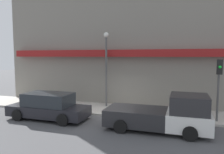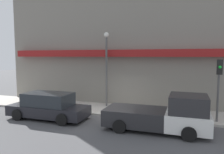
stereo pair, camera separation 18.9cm
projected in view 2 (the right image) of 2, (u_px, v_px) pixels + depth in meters
The scene contains 8 objects.
ground_plane at pixel (112, 117), 13.22m from camera, with size 80.00×80.00×0.00m, color #4C4C4F.
sidewalk at pixel (119, 110), 14.66m from camera, with size 36.00×3.07×0.12m.
building at pixel (131, 31), 16.96m from camera, with size 19.80×3.80×11.57m.
pickup_truck at pixel (163, 115), 10.73m from camera, with size 5.08×2.23×1.86m.
parked_car at pixel (48, 106), 12.86m from camera, with size 4.73×2.03×1.53m.
fire_hydrant at pixel (147, 110), 13.07m from camera, with size 0.18×0.18×0.65m.
street_lamp at pixel (106, 60), 15.31m from camera, with size 0.36×0.36×5.22m.
traffic_light at pixel (219, 79), 11.64m from camera, with size 0.28×0.42×3.39m.
Camera 2 is at (4.18, -12.23, 3.70)m, focal length 35.00 mm.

